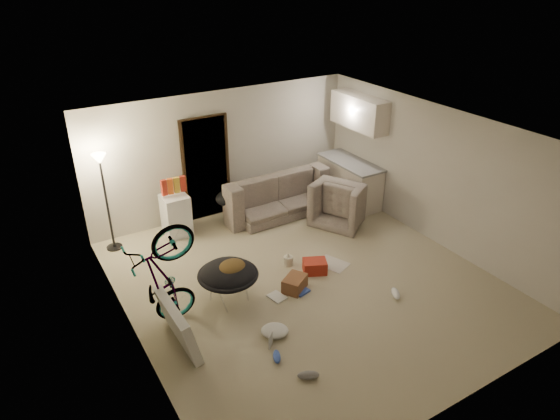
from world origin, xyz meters
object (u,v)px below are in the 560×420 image
bicycle (166,301)px  juicer (288,260)px  armchair (344,204)px  tv_box (178,325)px  floor_lamp (103,182)px  drink_case_a (295,284)px  drink_case_b (315,266)px  kitchen_counter (349,182)px  sofa (272,197)px  saucer_chair (228,279)px  mini_fridge (176,215)px

bicycle → juicer: bearing=-77.5°
armchair → tv_box: (-4.14, -1.77, 0.02)m
floor_lamp → drink_case_a: size_ratio=4.52×
tv_box → drink_case_b: tv_box is taller
kitchen_counter → sofa: (-1.64, 0.45, -0.11)m
floor_lamp → tv_box: size_ratio=1.74×
sofa → bicycle: bearing=36.6°
floor_lamp → drink_case_a: floor_lamp is taller
saucer_chair → juicer: size_ratio=3.96×
floor_lamp → kitchen_counter: bearing=-7.7°
juicer → tv_box: bearing=-158.4°
sofa → tv_box: size_ratio=2.16×
tv_box → juicer: (2.30, 0.91, -0.25)m
armchair → drink_case_a: bearing=96.5°
mini_fridge → juicer: size_ratio=3.42×
floor_lamp → tv_box: bearing=-88.1°
armchair → sofa: bearing=16.2°
kitchen_counter → drink_case_b: kitchen_counter is taller
drink_case_a → floor_lamp: bearing=94.9°
bicycle → tv_box: 0.45m
tv_box → drink_case_a: (2.02, 0.26, -0.23)m
saucer_chair → drink_case_a: size_ratio=2.29×
mini_fridge → drink_case_b: bearing=-58.6°
kitchen_counter → floor_lamp: bearing=172.3°
juicer → kitchen_counter: bearing=30.9°
bicycle → saucer_chair: (1.01, 0.11, -0.06)m
kitchen_counter → bicycle: (-4.73, -1.93, 0.01)m
kitchen_counter → tv_box: size_ratio=1.44×
bicycle → mini_fridge: 2.70m
drink_case_a → saucer_chair: bearing=131.6°
sofa → saucer_chair: 3.08m
sofa → saucer_chair: (-2.08, -2.27, 0.06)m
sofa → armchair: (1.05, -1.04, -0.00)m
kitchen_counter → mini_fridge: 3.70m
bicycle → drink_case_b: size_ratio=4.47×
drink_case_b → juicer: juicer is taller
saucer_chair → tv_box: tv_box is taller
sofa → mini_fridge: (-2.01, 0.10, 0.07)m
armchair → drink_case_a: 2.62m
floor_lamp → bicycle: floor_lamp is taller
mini_fridge → juicer: mini_fridge is taller
floor_lamp → mini_fridge: floor_lamp is taller
armchair → juicer: 2.04m
saucer_chair → drink_case_a: saucer_chair is taller
bicycle → saucer_chair: bearing=-83.2°
mini_fridge → drink_case_a: size_ratio=1.98×
sofa → juicer: sofa is taller
armchair → juicer: bearing=86.1°
armchair → drink_case_a: (-2.12, -1.51, -0.21)m
kitchen_counter → saucer_chair: 4.15m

